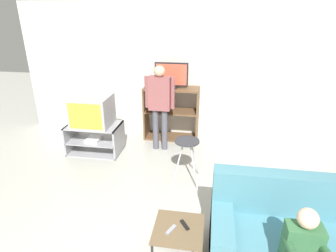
# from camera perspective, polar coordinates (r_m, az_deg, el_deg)

# --- Properties ---
(wall_back) EXTENTS (6.40, 0.06, 2.60)m
(wall_back) POSITION_cam_1_polar(r_m,az_deg,el_deg) (5.63, 2.05, 10.91)
(wall_back) COLOR beige
(wall_back) RESTS_ON ground_plane
(tv_stand) EXTENTS (0.95, 0.60, 0.53)m
(tv_stand) POSITION_cam_1_polar(r_m,az_deg,el_deg) (5.32, -14.58, -2.43)
(tv_stand) COLOR #939399
(tv_stand) RESTS_ON ground_plane
(television_main) EXTENTS (0.67, 0.59, 0.53)m
(television_main) POSITION_cam_1_polar(r_m,az_deg,el_deg) (5.12, -15.21, 2.98)
(television_main) COLOR #9E9EA3
(television_main) RESTS_ON tv_stand
(media_shelf) EXTENTS (1.07, 0.43, 1.05)m
(media_shelf) POSITION_cam_1_polar(r_m,az_deg,el_deg) (5.58, 0.68, 2.67)
(media_shelf) COLOR brown
(media_shelf) RESTS_ON ground_plane
(television_flat) EXTENTS (0.63, 0.20, 0.48)m
(television_flat) POSITION_cam_1_polar(r_m,az_deg,el_deg) (5.35, 0.69, 10.11)
(television_flat) COLOR black
(television_flat) RESTS_ON media_shelf
(folding_stool) EXTENTS (0.41, 0.43, 0.69)m
(folding_stool) POSITION_cam_1_polar(r_m,az_deg,el_deg) (4.15, 3.84, -4.51)
(folding_stool) COLOR #B7B7BC
(folding_stool) RESTS_ON ground_plane
(snack_table) EXTENTS (0.50, 0.50, 0.42)m
(snack_table) POSITION_cam_1_polar(r_m,az_deg,el_deg) (3.04, 2.14, -20.64)
(snack_table) COLOR brown
(snack_table) RESTS_ON ground_plane
(remote_control_black) EXTENTS (0.11, 0.14, 0.02)m
(remote_control_black) POSITION_cam_1_polar(r_m,az_deg,el_deg) (3.03, 3.40, -19.40)
(remote_control_black) COLOR black
(remote_control_black) RESTS_ON snack_table
(remote_control_white) EXTENTS (0.10, 0.14, 0.02)m
(remote_control_white) POSITION_cam_1_polar(r_m,az_deg,el_deg) (2.98, 0.62, -20.31)
(remote_control_white) COLOR gray
(remote_control_white) RESTS_ON snack_table
(couch) EXTENTS (1.85, 0.83, 0.90)m
(couch) POSITION_cam_1_polar(r_m,az_deg,el_deg) (3.34, 25.70, -20.18)
(couch) COLOR teal
(couch) RESTS_ON ground_plane
(person_standing_adult) EXTENTS (0.53, 0.20, 1.57)m
(person_standing_adult) POSITION_cam_1_polar(r_m,az_deg,el_deg) (4.99, -1.70, 5.18)
(person_standing_adult) COLOR #4C4C56
(person_standing_adult) RESTS_ON ground_plane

